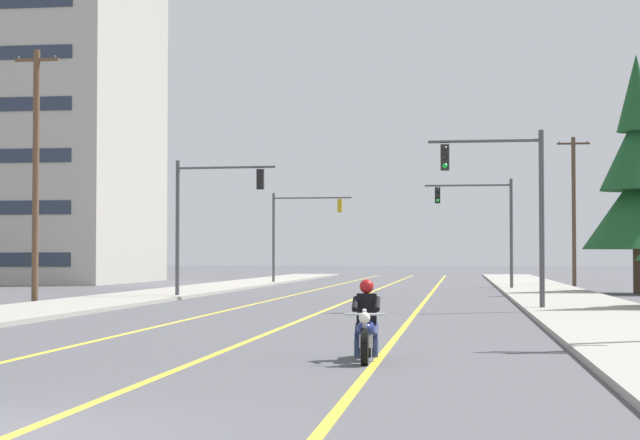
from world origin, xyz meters
The scene contains 13 objects.
lane_stripe_center centered at (0.26, 45.00, 0.00)m, with size 0.16×100.00×0.01m, color yellow.
lane_stripe_left centered at (-3.12, 45.00, 0.00)m, with size 0.16×100.00×0.01m, color yellow.
lane_stripe_right centered at (3.43, 45.00, 0.00)m, with size 0.16×100.00×0.01m, color yellow.
sidewalk_kerb_right centered at (9.25, 40.00, 0.07)m, with size 4.40×110.00×0.14m, color #9E998E.
sidewalk_kerb_left centered at (-9.25, 40.00, 0.07)m, with size 4.40×110.00×0.14m, color #9E998E.
motorcycle_with_rider centered at (3.23, 8.50, 0.59)m, with size 0.70×2.19×1.46m.
traffic_signal_near_right centered at (6.59, 26.49, 4.04)m, with size 3.94×0.37×6.20m.
traffic_signal_near_left centered at (-6.42, 36.24, 4.08)m, with size 4.59×0.43×6.20m.
traffic_signal_mid_right centered at (6.34, 49.75, 4.10)m, with size 4.88×0.37×6.20m.
traffic_signal_mid_left centered at (-6.15, 61.46, 4.13)m, with size 5.46×0.37×6.20m.
utility_pole_left_near centered at (-11.87, 30.11, 5.25)m, with size 1.81×0.26×10.15m.
utility_pole_right_far centered at (12.00, 58.10, 4.89)m, with size 2.04×0.26×9.37m.
conifer_tree_right_verge_far centered at (13.72, 44.46, 5.52)m, with size 5.48×5.48×12.05m.
Camera 1 is at (4.92, -10.83, 1.88)m, focal length 60.41 mm.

